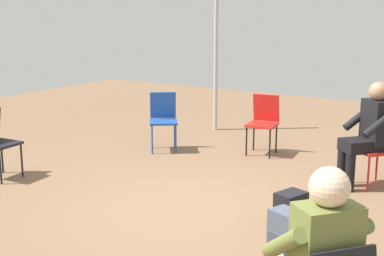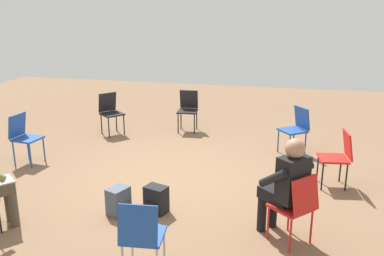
{
  "view_description": "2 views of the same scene",
  "coord_description": "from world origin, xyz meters",
  "views": [
    {
      "loc": [
        -2.84,
        4.38,
        2.04
      ],
      "look_at": [
        -0.06,
        0.03,
        0.89
      ],
      "focal_mm": 50.0,
      "sensor_mm": 36.0,
      "label": 1
    },
    {
      "loc": [
        -5.87,
        -1.72,
        2.66
      ],
      "look_at": [
        0.03,
        -0.35,
        0.84
      ],
      "focal_mm": 40.0,
      "sensor_mm": 36.0,
      "label": 2
    }
  ],
  "objects": [
    {
      "name": "ground_plane",
      "position": [
        0.0,
        0.0,
        0.0
      ],
      "size": [
        15.47,
        15.47,
        0.0
      ],
      "primitive_type": "plane",
      "color": "brown"
    },
    {
      "name": "chair_northeast",
      "position": [
        2.01,
        1.83,
        0.5
      ],
      "size": [
        0.58,
        0.59,
        0.85
      ],
      "rotation": [
        0.0,
        0.0,
        2.44
      ],
      "color": "black",
      "rests_on": "ground"
    },
    {
      "name": "chair_west",
      "position": [
        -2.42,
        -0.42,
        0.5
      ],
      "size": [
        0.47,
        0.44,
        0.85
      ],
      "rotation": [
        0.0,
        0.0,
        -1.48
      ],
      "color": "#1E4799",
      "rests_on": "ground"
    },
    {
      "name": "chair_southwest",
      "position": [
        -1.44,
        -1.87,
        0.5
      ],
      "size": [
        0.58,
        0.59,
        0.85
      ],
      "rotation": [
        0.0,
        0.0,
        -0.73
      ],
      "color": "red",
      "rests_on": "ground"
    },
    {
      "name": "chair_east",
      "position": [
        2.6,
        0.34,
        0.5
      ],
      "size": [
        0.47,
        0.43,
        0.85
      ],
      "rotation": [
        0.0,
        0.0,
        1.65
      ],
      "color": "black",
      "rests_on": "ground"
    },
    {
      "name": "chair_south",
      "position": [
        0.33,
        -2.48,
        0.5
      ],
      "size": [
        0.46,
        0.49,
        0.85
      ],
      "rotation": [
        0.0,
        0.0,
        0.15
      ],
      "color": "red",
      "rests_on": "ground"
    },
    {
      "name": "chair_north",
      "position": [
        0.13,
        2.58,
        0.5
      ],
      "size": [
        0.45,
        0.48,
        0.85
      ],
      "rotation": [
        0.0,
        0.0,
        3.02
      ],
      "color": "#1E4799",
      "rests_on": "ground"
    },
    {
      "name": "chair_southeast",
      "position": [
        1.66,
        -1.87,
        0.5
      ],
      "size": [
        0.57,
        0.58,
        0.85
      ],
      "rotation": [
        0.0,
        0.0,
        0.65
      ],
      "color": "#1E4799",
      "rests_on": "ground"
    },
    {
      "name": "person_in_black",
      "position": [
        -1.33,
        -1.75,
        0.69
      ],
      "size": [
        0.63,
        0.63,
        1.24
      ],
      "rotation": [
        0.0,
        0.0,
        -0.73
      ],
      "color": "black",
      "rests_on": "ground"
    },
    {
      "name": "backpack_near_laptop_user",
      "position": [
        -1.22,
        0.34,
        0.16
      ],
      "size": [
        0.33,
        0.3,
        0.36
      ],
      "rotation": [
        0.0,
        0.0,
        2.77
      ],
      "color": "#475160",
      "rests_on": "ground"
    },
    {
      "name": "backpack_by_empty_chair",
      "position": [
        -1.06,
        -0.12,
        0.16
      ],
      "size": [
        0.3,
        0.33,
        0.36
      ],
      "rotation": [
        0.0,
        0.0,
        4.4
      ],
      "color": "black",
      "rests_on": "ground"
    }
  ]
}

